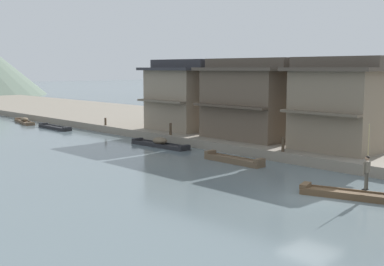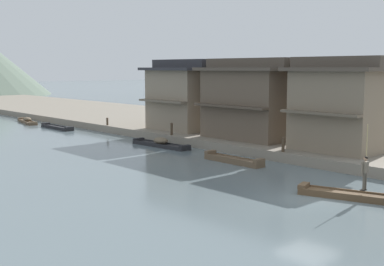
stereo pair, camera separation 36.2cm
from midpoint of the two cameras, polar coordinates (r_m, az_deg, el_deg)
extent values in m
plane|color=slate|center=(23.78, 13.07, -7.52)|extent=(400.00, 400.00, 0.00)
cube|color=gray|center=(55.30, -4.05, 1.48)|extent=(18.00, 110.00, 0.65)
cube|color=brown|center=(24.68, 17.05, -6.81)|extent=(2.33, 4.52, 0.24)
cube|color=brown|center=(25.10, 12.43, -5.88)|extent=(0.97, 0.62, 0.22)
cube|color=brown|center=(24.20, 16.84, -6.69)|extent=(1.30, 3.76, 0.08)
cube|color=brown|center=(25.08, 17.28, -6.21)|extent=(1.30, 3.76, 0.08)
cube|color=black|center=(24.39, 18.69, -6.16)|extent=(0.12, 0.23, 0.05)
cylinder|color=#4C473D|center=(24.29, 18.82, -5.22)|extent=(0.11, 0.11, 0.78)
cube|color=black|center=(24.55, 18.86, -6.08)|extent=(0.12, 0.23, 0.05)
cylinder|color=#4C473D|center=(24.45, 18.98, -5.14)|extent=(0.11, 0.11, 0.78)
cube|color=#665B4C|center=(24.24, 18.97, -3.68)|extent=(0.34, 0.23, 0.52)
cylinder|color=#665B4C|center=(24.08, 18.63, -3.91)|extent=(0.08, 0.08, 0.56)
cylinder|color=#665B4C|center=(24.46, 19.02, -3.75)|extent=(0.08, 0.08, 0.56)
sphere|color=#A37A5B|center=(24.17, 19.01, -2.75)|extent=(0.20, 0.20, 0.20)
sphere|color=black|center=(24.16, 19.03, -2.71)|extent=(0.18, 0.18, 0.18)
cylinder|color=tan|center=(24.47, 19.07, -2.51)|extent=(0.04, 0.04, 3.00)
cube|color=brown|center=(32.20, 4.45, -3.16)|extent=(0.91, 4.58, 0.29)
cube|color=brown|center=(33.62, 1.79, -2.22)|extent=(0.78, 0.37, 0.26)
cube|color=brown|center=(30.76, 7.37, -3.18)|extent=(0.78, 0.37, 0.26)
cube|color=brown|center=(31.88, 3.97, -2.93)|extent=(0.13, 4.07, 0.08)
cube|color=brown|center=(32.45, 4.92, -2.75)|extent=(0.13, 4.07, 0.08)
cube|color=brown|center=(58.19, -18.78, 1.17)|extent=(2.09, 5.83, 0.19)
cube|color=brown|center=(60.83, -19.35, 1.57)|extent=(0.88, 0.52, 0.17)
cube|color=brown|center=(55.52, -18.17, 1.10)|extent=(0.88, 0.52, 0.17)
cube|color=brown|center=(58.09, -19.19, 1.27)|extent=(1.17, 5.17, 0.08)
cube|color=brown|center=(58.27, -18.39, 1.33)|extent=(1.17, 5.17, 0.08)
ellipsoid|color=brown|center=(58.16, -18.79, 1.48)|extent=(1.04, 1.30, 0.45)
cube|color=#232326|center=(38.69, -3.96, -1.42)|extent=(1.32, 5.70, 0.21)
cube|color=#232326|center=(40.67, -6.49, -0.73)|extent=(0.96, 0.40, 0.19)
cube|color=#232326|center=(36.73, -1.16, -1.56)|extent=(0.96, 0.40, 0.19)
cube|color=#232326|center=(38.34, -4.50, -1.28)|extent=(0.32, 5.16, 0.08)
cube|color=#232326|center=(38.98, -3.43, -1.13)|extent=(0.32, 5.16, 0.08)
ellipsoid|color=brown|center=(38.63, -3.97, -0.88)|extent=(1.01, 1.37, 0.52)
cube|color=#232326|center=(51.76, -15.61, 0.57)|extent=(0.95, 5.24, 0.21)
cube|color=#232326|center=(53.94, -16.82, 1.01)|extent=(0.83, 0.36, 0.19)
cube|color=#232326|center=(49.57, -14.30, 0.56)|extent=(0.83, 0.36, 0.19)
cube|color=#232326|center=(51.56, -16.03, 0.69)|extent=(0.11, 4.74, 0.08)
cube|color=#232326|center=(51.94, -15.20, 0.77)|extent=(0.11, 4.74, 0.08)
cube|color=#7F705B|center=(34.21, 16.28, 2.45)|extent=(4.27, 5.52, 5.20)
cube|color=brown|center=(32.10, 14.02, 2.21)|extent=(0.70, 5.52, 0.16)
cube|color=#4C4238|center=(34.10, 16.45, 7.00)|extent=(5.17, 6.42, 0.24)
cube|color=#4C4238|center=(34.10, 16.48, 7.79)|extent=(2.56, 6.42, 0.70)
cube|color=brown|center=(39.07, 6.88, 3.28)|extent=(5.29, 6.85, 5.20)
cube|color=#4D4135|center=(36.83, 3.88, 3.06)|extent=(0.70, 6.85, 0.16)
cube|color=#4C4238|center=(38.97, 6.94, 7.27)|extent=(6.19, 7.75, 0.24)
cube|color=#4C4238|center=(38.98, 6.95, 7.96)|extent=(3.17, 7.75, 0.70)
cube|color=gray|center=(44.67, -0.55, 3.85)|extent=(5.92, 5.65, 5.20)
cube|color=#6E6151|center=(42.50, -3.84, 3.65)|extent=(0.70, 5.65, 0.16)
cube|color=#2D2D33|center=(44.58, -0.56, 7.34)|extent=(6.82, 6.55, 0.24)
cube|color=#2D2D33|center=(44.58, -0.56, 7.94)|extent=(3.55, 6.55, 0.70)
cylinder|color=#473828|center=(32.86, 10.05, -1.30)|extent=(0.20, 0.20, 0.94)
cylinder|color=#473828|center=(40.47, -2.73, 0.46)|extent=(0.20, 0.20, 0.97)
cylinder|color=#473828|center=(48.03, -10.08, 1.29)|extent=(0.20, 0.20, 0.70)
camera|label=1|loc=(0.18, -90.32, -0.04)|focal=46.66mm
camera|label=2|loc=(0.18, 89.68, 0.04)|focal=46.66mm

